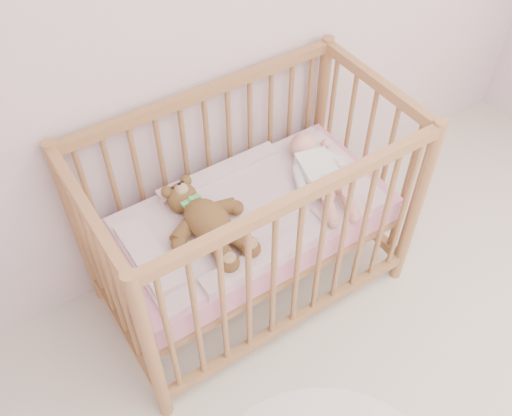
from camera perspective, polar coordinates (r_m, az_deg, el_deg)
crib at (r=2.50m, az=-0.63°, el=-1.13°), size 1.36×0.76×1.00m
mattress at (r=2.51m, az=-0.62°, el=-1.35°), size 1.22×0.62×0.13m
blanket at (r=2.45m, az=-0.64°, el=-0.21°), size 1.10×0.58×0.06m
baby at (r=2.53m, az=6.24°, el=3.84°), size 0.40×0.61×0.14m
teddy_bear at (r=2.31m, az=-4.84°, el=-1.26°), size 0.44×0.57×0.15m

